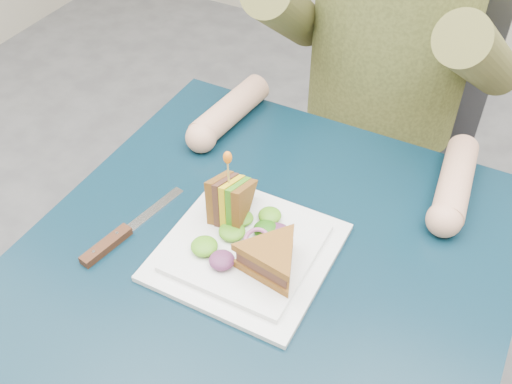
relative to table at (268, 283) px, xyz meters
The scene contains 12 objects.
table is the anchor object (origin of this frame).
chair 0.67m from the table, 90.00° to the left, with size 0.42×0.40×0.93m.
diner 0.61m from the table, 90.00° to the left, with size 0.54×0.59×0.74m.
plate 0.09m from the table, 148.11° to the right, with size 0.26×0.26×0.02m.
sandwich_flat 0.13m from the table, 59.19° to the right, with size 0.14×0.14×0.05m.
sandwich_upright 0.16m from the table, 162.52° to the left, with size 0.08×0.13×0.13m.
fork 0.18m from the table, 158.58° to the right, with size 0.04×0.18×0.01m.
knife 0.26m from the table, 158.16° to the right, with size 0.06×0.22×0.02m.
toothpick 0.22m from the table, 162.52° to the left, with size 0.00×0.00×0.06m, color tan.
toothpick_frill 0.24m from the table, 162.52° to the left, with size 0.01×0.01×0.02m, color orange.
lettuce_spill 0.11m from the table, 161.33° to the right, with size 0.15×0.13×0.02m, color #337A14, non-canonical shape.
onion_ring 0.12m from the table, 137.19° to the right, with size 0.04×0.04×0.01m, color #9E4C7A.
Camera 1 is at (0.27, -0.56, 1.46)m, focal length 42.00 mm.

